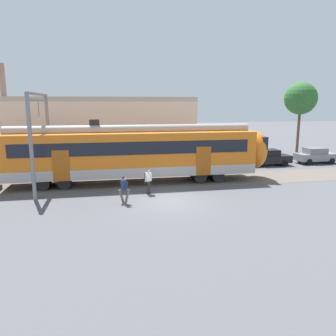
{
  "coord_description": "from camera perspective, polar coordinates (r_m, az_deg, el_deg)",
  "views": [
    {
      "loc": [
        -3.7,
        -18.78,
        5.85
      ],
      "look_at": [
        0.32,
        2.31,
        1.6
      ],
      "focal_mm": 35.0,
      "sensor_mm": 36.0,
      "label": 1
    }
  ],
  "objects": [
    {
      "name": "catenary_gantry",
      "position": [
        24.37,
        -21.42,
        6.81
      ],
      "size": [
        0.24,
        6.64,
        6.53
      ],
      "color": "gray",
      "rests_on": "ground"
    },
    {
      "name": "street_tree_right",
      "position": [
        42.51,
        22.11,
        11.12
      ],
      "size": [
        3.79,
        3.79,
        8.32
      ],
      "color": "brown",
      "rests_on": "ground"
    },
    {
      "name": "ground_plane",
      "position": [
        20.01,
        0.34,
        -5.8
      ],
      "size": [
        160.0,
        160.0,
        0.0
      ],
      "primitive_type": "plane",
      "color": "#515156"
    },
    {
      "name": "parked_car_grey",
      "position": [
        35.58,
        24.33,
        2.01
      ],
      "size": [
        4.02,
        1.79,
        1.54
      ],
      "color": "gray",
      "rests_on": "ground"
    },
    {
      "name": "pedestrian_white",
      "position": [
        21.41,
        -3.49,
        -1.95
      ],
      "size": [
        0.52,
        0.71,
        1.67
      ],
      "color": "#28282D",
      "rests_on": "ground"
    },
    {
      "name": "commuter_train",
      "position": [
        25.05,
        -25.9,
        1.81
      ],
      "size": [
        38.05,
        3.07,
        4.73
      ],
      "color": "#B2ADA8",
      "rests_on": "ground"
    },
    {
      "name": "parked_car_black",
      "position": [
        32.74,
        17.15,
        1.8
      ],
      "size": [
        4.05,
        1.85,
        1.54
      ],
      "color": "black",
      "rests_on": "ground"
    },
    {
      "name": "background_building",
      "position": [
        31.25,
        -15.03,
        5.97
      ],
      "size": [
        20.79,
        5.0,
        9.2
      ],
      "color": "beige",
      "rests_on": "ground"
    },
    {
      "name": "pedestrian_navy",
      "position": [
        19.44,
        -7.66,
        -3.46
      ],
      "size": [
        0.69,
        0.54,
        1.67
      ],
      "color": "#6B6051",
      "rests_on": "ground"
    }
  ]
}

